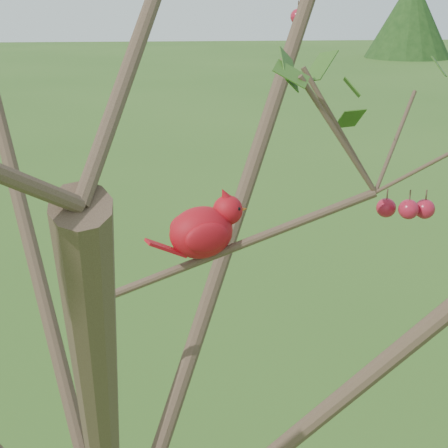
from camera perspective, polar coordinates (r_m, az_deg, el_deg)
crabapple_tree at (r=1.14m, az=-11.15°, el=-2.76°), size 2.35×2.05×2.95m
cardinal at (r=1.24m, az=-1.78°, el=-0.49°), size 0.21×0.14×0.15m
distant_trees at (r=25.34m, az=-2.91°, el=17.60°), size 40.94×10.20×3.56m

